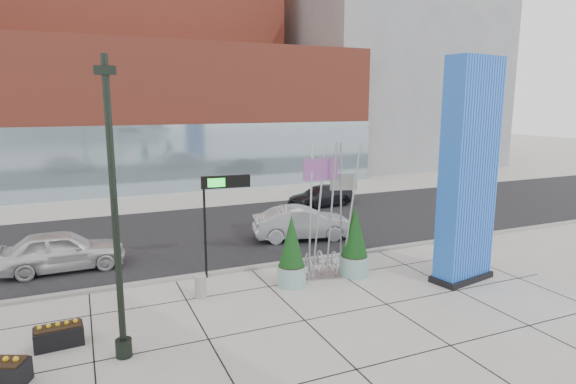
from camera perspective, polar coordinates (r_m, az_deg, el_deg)
name	(u,v)px	position (r m, az deg, el deg)	size (l,w,h in m)	color
ground	(263,313)	(15.71, -3.03, -14.14)	(160.00, 160.00, 0.00)	#9E9991
street_asphalt	(193,235)	(24.79, -11.21, -4.98)	(80.00, 12.00, 0.02)	black
curb_edge	(227,271)	(19.21, -7.28, -9.31)	(80.00, 0.30, 0.12)	gray
tower_podium	(156,116)	(40.84, -15.34, 8.69)	(34.00, 10.00, 11.00)	#A3412F
tower_glass_front	(168,159)	(36.31, -14.00, 3.82)	(34.00, 0.60, 5.00)	#8CA5B2
building_grey_parking	(381,80)	(55.00, 11.01, 12.90)	(20.00, 18.00, 18.00)	slate
blue_pylon	(468,176)	(18.59, 20.57, 1.78)	(2.61, 1.53, 8.16)	#0B28B1
lamp_post	(117,241)	(12.85, -19.65, -5.47)	(0.52, 0.42, 7.69)	black
public_art_sculpture	(328,241)	(18.52, 4.76, -5.82)	(2.47, 1.63, 5.15)	#ABADB0
concrete_bollard	(201,287)	(16.93, -10.32, -10.99)	(0.40, 0.40, 0.78)	gray
overhead_street_sign	(221,190)	(18.12, -7.91, 0.21)	(1.84, 0.36, 3.89)	black
round_planter_east	(358,248)	(18.77, 8.30, -6.62)	(0.89, 0.89, 2.23)	#7EA9A0
round_planter_mid	(354,243)	(18.62, 7.88, -5.97)	(1.10, 1.10, 2.75)	#7EA9A0
round_planter_west	(292,252)	(17.45, 0.42, -7.18)	(1.05, 1.05, 2.63)	#7EA9A0
box_planter_north	(59,335)	(15.06, -25.53, -15.03)	(1.29, 0.71, 0.69)	black
car_white_west	(62,251)	(21.09, -25.20, -6.32)	(1.90, 4.72, 1.61)	silver
car_silver_mid	(303,223)	(23.39, 1.77, -3.73)	(1.67, 4.80, 1.58)	#B6B9BF
car_dark_east	(320,196)	(30.85, 3.85, -0.51)	(1.83, 4.50, 1.31)	black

